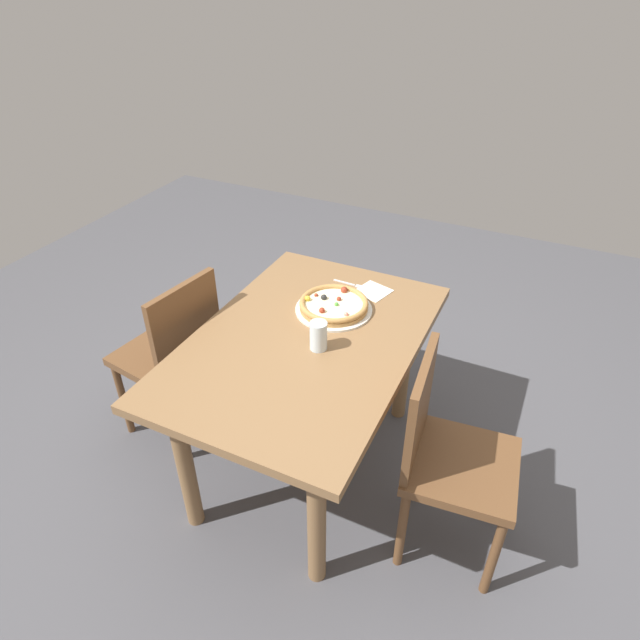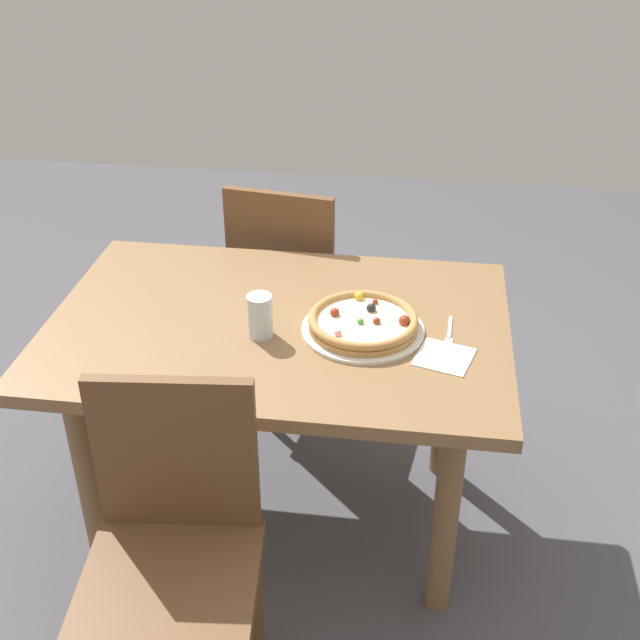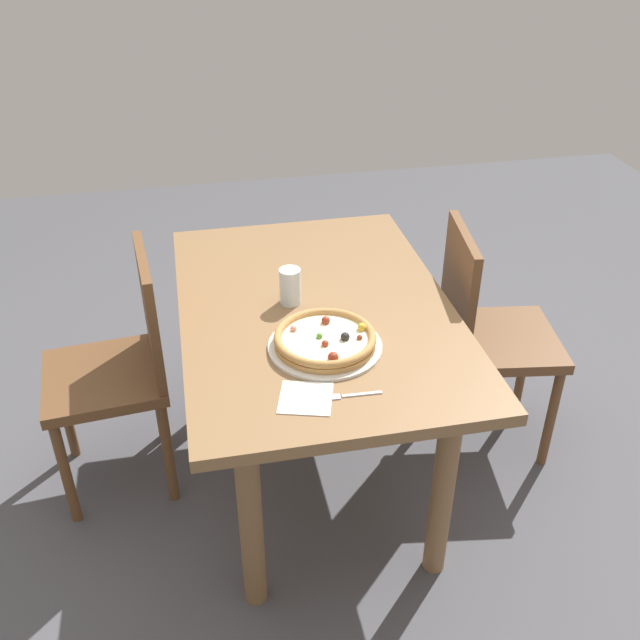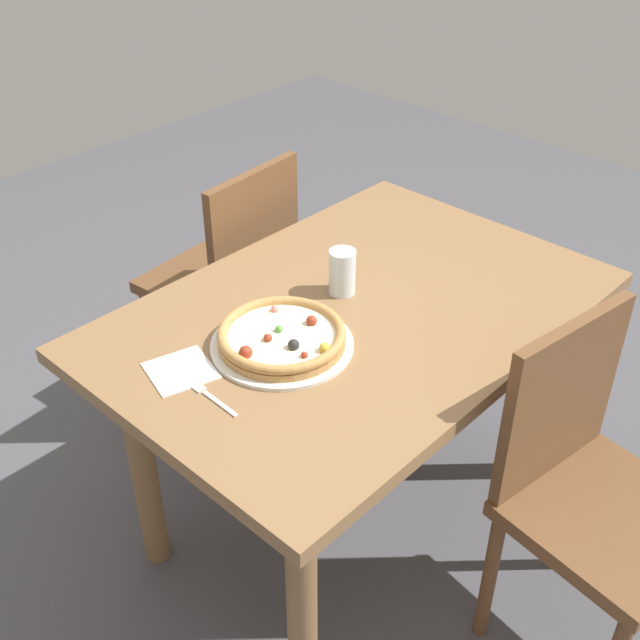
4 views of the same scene
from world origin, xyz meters
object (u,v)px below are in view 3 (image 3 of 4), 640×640
Objects in this scene: chair_far at (122,364)px; pizza at (325,339)px; chair_near at (486,331)px; dining_table at (316,333)px; napkin at (306,398)px; plate at (325,346)px; drinking_glass at (290,286)px; fork at (347,396)px.

pizza is at bearing -126.18° from chair_far.
chair_near and chair_far have the same top height.
napkin is (-0.46, 0.12, 0.11)m from dining_table.
dining_table is 3.80× the size of plate.
drinking_glass is (0.27, 0.06, 0.06)m from plate.
plate is 0.29m from drinking_glass.
chair_far is (0.06, 1.30, 0.00)m from chair_near.
drinking_glass reaches higher than napkin.
drinking_glass reaches higher than plate.
dining_table is 0.49m from napkin.
pizza is 0.28m from drinking_glass.
plate reaches higher than dining_table.
chair_far is at bearing -41.28° from fork.
plate is 0.24m from fork.
chair_near is 0.97m from napkin.
chair_near is 2.98× the size of pizza.
fork is (-0.55, 0.66, 0.24)m from chair_near.
chair_far is 0.83m from napkin.
pizza is at bearing 175.63° from dining_table.
plate is at bearing -126.18° from chair_far.
plate is (-0.32, 0.67, 0.24)m from chair_near.
plate is at bearing 175.44° from dining_table.
chair_far is 6.42× the size of napkin.
dining_table is at bearing -4.56° from plate.
plate is at bearing -56.26° from chair_near.
fork reaches higher than napkin.
chair_near is 5.43× the size of fork.
plate reaches higher than fork.
pizza is at bearing -56.21° from chair_near.
plate is 2.41× the size of napkin.
dining_table is 1.43× the size of chair_far.
chair_far is at bearing 41.73° from napkin.
napkin is (-0.54, 0.77, 0.24)m from chair_near.
napkin is at bearing 165.60° from dining_table.
dining_table is at bearing -4.37° from pizza.
chair_far is 2.66× the size of plate.
drinking_glass is at bearing 11.88° from pizza.
chair_far is at bearing 59.41° from pizza.
pizza is (-0.24, 0.02, 0.14)m from dining_table.
pizza is 2.15× the size of napkin.
napkin reaches higher than dining_table.
chair_near reaches higher than plate.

